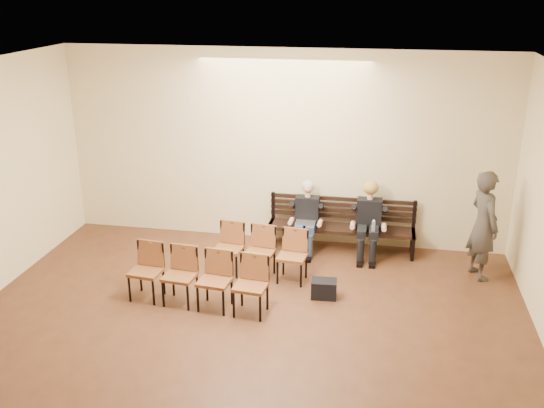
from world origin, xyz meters
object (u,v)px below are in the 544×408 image
(seated_man, at_px, (307,219))
(chair_row_front, at_px, (260,253))
(bag, at_px, (324,289))
(chair_row_back, at_px, (197,279))
(bench, at_px, (340,239))
(seated_woman, at_px, (369,222))
(water_bottle, at_px, (373,233))
(passerby, at_px, (484,217))
(laptop, at_px, (305,223))

(seated_man, height_order, chair_row_front, seated_man)
(bag, bearing_deg, chair_row_back, -161.98)
(bench, relative_size, seated_woman, 2.10)
(seated_man, height_order, water_bottle, seated_man)
(seated_woman, distance_m, chair_row_front, 2.05)
(water_bottle, xyz_separation_m, chair_row_back, (-2.50, -1.95, -0.12))
(bag, bearing_deg, passerby, 26.08)
(laptop, bearing_deg, chair_row_front, -116.04)
(seated_man, bearing_deg, chair_row_back, -120.51)
(bag, height_order, chair_row_back, chair_row_back)
(bench, bearing_deg, water_bottle, -36.35)
(water_bottle, bearing_deg, bench, 143.65)
(chair_row_back, bearing_deg, laptop, 63.68)
(seated_woman, bearing_deg, chair_row_back, -136.97)
(seated_man, bearing_deg, passerby, -9.41)
(chair_row_back, bearing_deg, seated_woman, 48.69)
(seated_woman, relative_size, bag, 3.23)
(water_bottle, xyz_separation_m, passerby, (1.72, -0.18, 0.48))
(seated_woman, height_order, chair_row_back, seated_woman)
(seated_man, height_order, chair_row_back, seated_man)
(passerby, relative_size, chair_row_back, 0.98)
(chair_row_front, distance_m, chair_row_back, 1.31)
(chair_row_front, height_order, chair_row_back, chair_row_back)
(seated_man, bearing_deg, laptop, -91.33)
(laptop, height_order, bag, laptop)
(water_bottle, distance_m, bag, 1.57)
(seated_woman, bearing_deg, bag, -109.56)
(water_bottle, bearing_deg, seated_man, 165.65)
(bench, height_order, seated_man, seated_man)
(bench, height_order, passerby, passerby)
(bench, relative_size, bag, 6.78)
(water_bottle, relative_size, passerby, 0.10)
(seated_man, bearing_deg, water_bottle, -14.35)
(laptop, xyz_separation_m, bag, (0.50, -1.52, -0.43))
(water_bottle, bearing_deg, passerby, -5.96)
(water_bottle, bearing_deg, seated_woman, 106.69)
(chair_row_front, bearing_deg, water_bottle, 31.81)
(bench, relative_size, seated_man, 2.13)
(laptop, xyz_separation_m, water_bottle, (1.18, -0.17, -0.02))
(passerby, bearing_deg, bag, 92.72)
(seated_man, relative_size, passerby, 0.59)
(chair_row_front, bearing_deg, passerby, 17.04)
(water_bottle, bearing_deg, chair_row_front, -154.33)
(bench, relative_size, water_bottle, 12.36)
(chair_row_front, bearing_deg, laptop, 65.71)
(water_bottle, xyz_separation_m, chair_row_front, (-1.78, -0.85, -0.13))
(laptop, bearing_deg, bag, -67.52)
(bench, height_order, water_bottle, water_bottle)
(seated_man, relative_size, chair_row_back, 0.58)
(bench, height_order, bag, bench)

